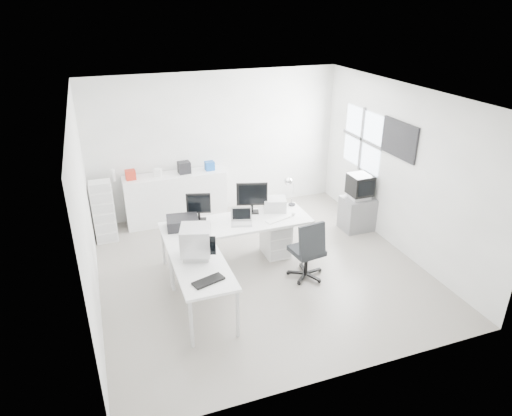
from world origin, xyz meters
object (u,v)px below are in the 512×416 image
object	(u,v)px
main_desk	(237,242)
tv_cabinet	(357,213)
filing_cabinet	(104,211)
drawer_pedestal	(275,238)
laptop	(241,217)
office_chair	(307,248)
lcd_monitor_small	(199,207)
crt_monitor	(196,241)
laser_printer	(275,204)
crt_tv	(360,187)
lcd_monitor_large	(252,198)
sideboard	(176,198)
inkjet_printer	(183,223)
side_desk	(202,289)

from	to	relation	value
main_desk	tv_cabinet	distance (m)	2.54
main_desk	filing_cabinet	distance (m)	2.57
drawer_pedestal	laptop	distance (m)	0.88
main_desk	drawer_pedestal	distance (m)	0.71
main_desk	filing_cabinet	world-z (taller)	filing_cabinet
laptop	office_chair	distance (m)	1.13
lcd_monitor_small	crt_monitor	distance (m)	1.14
office_chair	filing_cabinet	xyz separation A→B (m)	(-2.88, 2.38, 0.03)
laser_printer	crt_tv	distance (m)	1.77
lcd_monitor_large	crt_monitor	xyz separation A→B (m)	(-1.20, -1.10, -0.02)
lcd_monitor_small	tv_cabinet	size ratio (longest dim) A/B	0.77
sideboard	crt_monitor	bearing A→B (deg)	-94.47
laptop	crt_monitor	size ratio (longest dim) A/B	0.74
laptop	lcd_monitor_small	bearing A→B (deg)	166.15
laser_printer	crt_monitor	distance (m)	1.93
laptop	inkjet_printer	bearing A→B (deg)	-176.12
main_desk	side_desk	bearing A→B (deg)	-127.69
crt_tv	sideboard	world-z (taller)	crt_tv
inkjet_printer	lcd_monitor_large	size ratio (longest dim) A/B	0.91
main_desk	lcd_monitor_large	distance (m)	0.77
side_desk	lcd_monitor_small	world-z (taller)	lcd_monitor_small
filing_cabinet	crt_monitor	bearing A→B (deg)	-65.15
main_desk	crt_tv	world-z (taller)	crt_tv
lcd_monitor_small	sideboard	bearing A→B (deg)	108.74
main_desk	side_desk	size ratio (longest dim) A/B	1.71
side_desk	laser_printer	bearing A→B (deg)	39.52
laptop	crt_tv	world-z (taller)	crt_tv
drawer_pedestal	crt_tv	bearing A→B (deg)	10.99
main_desk	side_desk	xyz separation A→B (m)	(-0.85, -1.10, 0.00)
lcd_monitor_small	laptop	xyz separation A→B (m)	(0.60, -0.35, -0.13)
crt_tv	sideboard	bearing A→B (deg)	154.12
lcd_monitor_small	sideboard	world-z (taller)	lcd_monitor_small
crt_tv	filing_cabinet	xyz separation A→B (m)	(-4.50, 1.21, -0.32)
lcd_monitor_large	office_chair	distance (m)	1.26
sideboard	side_desk	bearing A→B (deg)	-94.10
side_desk	tv_cabinet	xyz separation A→B (m)	(3.36, 1.50, -0.06)
main_desk	laptop	xyz separation A→B (m)	(0.05, -0.10, 0.49)
crt_monitor	inkjet_printer	bearing A→B (deg)	107.01
tv_cabinet	sideboard	distance (m)	3.50
side_desk	crt_tv	xyz separation A→B (m)	(3.36, 1.50, 0.48)
tv_cabinet	filing_cabinet	xyz separation A→B (m)	(-4.50, 1.21, 0.22)
lcd_monitor_small	tv_cabinet	world-z (taller)	lcd_monitor_small
side_desk	lcd_monitor_small	xyz separation A→B (m)	(0.30, 1.35, 0.62)
drawer_pedestal	tv_cabinet	size ratio (longest dim) A/B	0.95
side_desk	crt_tv	distance (m)	3.71
inkjet_printer	lcd_monitor_small	xyz separation A→B (m)	(0.30, 0.15, 0.16)
side_desk	lcd_monitor_large	distance (m)	1.92
crt_monitor	crt_tv	distance (m)	3.59
tv_cabinet	filing_cabinet	size ratio (longest dim) A/B	0.59
lcd_monitor_small	crt_tv	xyz separation A→B (m)	(3.06, 0.15, -0.14)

